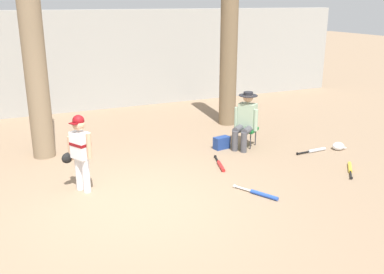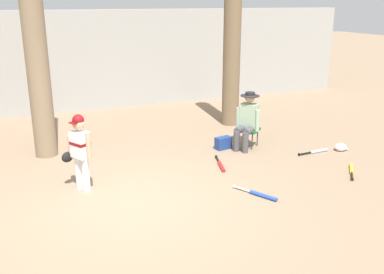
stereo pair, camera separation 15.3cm
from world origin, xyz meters
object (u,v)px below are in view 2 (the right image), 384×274
Objects in this scene: tree_behind_spectator at (232,49)px; batting_helmet_white at (341,147)px; seated_spectator at (247,119)px; bat_red_barrel at (221,165)px; young_ballplayer at (79,148)px; bat_yellow_trainer at (352,170)px; tree_near_player at (35,38)px; bat_aluminum_silver at (317,151)px; handbag_beside_stool at (223,143)px; folding_stool at (249,130)px; bat_blue_youth at (260,195)px.

batting_helmet_white is at bearing -66.83° from tree_behind_spectator.
seated_spectator is at bearing -107.04° from tree_behind_spectator.
young_ballplayer is at bearing -179.41° from bat_red_barrel.
bat_yellow_trainer is at bearing -13.39° from young_ballplayer.
bat_red_barrel is at bearing -33.65° from tree_near_player.
tree_behind_spectator is at bearing 113.17° from batting_helmet_white.
bat_aluminum_silver is (5.19, -2.06, -2.31)m from tree_near_player.
young_ballplayer reaches higher than handbag_beside_stool.
bat_red_barrel is at bearing -141.84° from folding_stool.
handbag_beside_stool is 0.44× the size of bat_red_barrel.
bat_aluminum_silver and bat_blue_youth have the same top height.
handbag_beside_stool is at bearing 172.90° from folding_stool.
seated_spectator is at bearing 65.37° from bat_blue_youth.
bat_red_barrel and bat_aluminum_silver have the same top height.
batting_helmet_white is at bearing -3.09° from bat_red_barrel.
bat_blue_youth is (-0.01, -1.42, 0.00)m from bat_red_barrel.
bat_yellow_trainer is 2.16m from bat_blue_youth.
folding_stool reaches higher than bat_blue_youth.
tree_behind_spectator is at bearing 68.69° from bat_blue_youth.
bat_aluminum_silver is (1.10, -0.92, -0.33)m from folding_stool.
bat_red_barrel is at bearing 89.71° from bat_blue_youth.
tree_near_player is 4.29m from handbag_beside_stool.
tree_near_player reaches higher than tree_behind_spectator.
tree_near_player is at bearing 163.36° from seated_spectator.
folding_stool is (4.08, -1.14, -1.98)m from tree_near_player.
tree_behind_spectator is at bearing 59.08° from bat_red_barrel.
tree_behind_spectator reaches higher than handbag_beside_stool.
bat_red_barrel and bat_blue_youth have the same top height.
tree_behind_spectator is (4.57, 0.63, -0.44)m from tree_near_player.
batting_helmet_white is (0.56, -0.08, 0.04)m from bat_aluminum_silver.
tree_behind_spectator reaches higher than bat_red_barrel.
tree_behind_spectator is 2.39m from folding_stool.
bat_aluminum_silver is at bearing -39.82° from folding_stool.
batting_helmet_white reaches higher than bat_red_barrel.
tree_near_player is 15.96× the size of handbag_beside_stool.
bat_aluminum_silver is (1.68, -0.99, -0.10)m from handbag_beside_stool.
young_ballplayer reaches higher than folding_stool.
bat_yellow_trainer is at bearing -93.09° from bat_aluminum_silver.
batting_helmet_white is at bearing -28.45° from seated_spectator.
bat_blue_youth is (2.99, -3.42, -2.31)m from tree_near_player.
folding_stool is 0.47× the size of seated_spectator.
bat_yellow_trainer is (5.13, -3.15, -2.31)m from tree_near_player.
bat_aluminum_silver is 0.57m from batting_helmet_white.
tree_behind_spectator is 5.94× the size of bat_aluminum_silver.
batting_helmet_white is (5.36, -0.12, -0.67)m from young_ballplayer.
bat_aluminum_silver is 2.48× the size of batting_helmet_white.
tree_near_player is 1.23× the size of tree_behind_spectator.
folding_stool is at bearing -7.10° from handbag_beside_stool.
folding_stool is (-0.48, -1.76, -1.54)m from tree_behind_spectator.
tree_behind_spectator reaches higher than bat_blue_youth.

